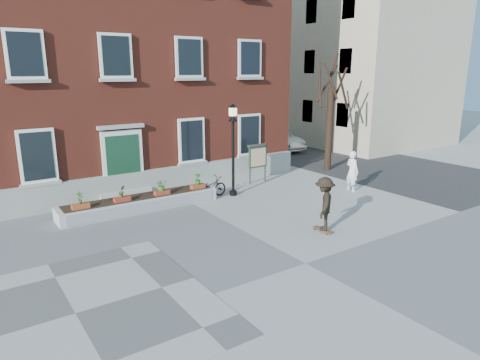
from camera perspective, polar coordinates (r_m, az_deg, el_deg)
ground at (r=12.37m, az=8.72°, el=-10.94°), size 100.00×100.00×0.00m
checker_patch at (r=10.64m, az=-21.10°, el=-16.28°), size 6.00×6.00×0.01m
bicycle at (r=18.09m, az=-4.14°, el=-1.02°), size 1.78×0.79×0.91m
parked_car at (r=29.21m, az=5.03°, el=5.44°), size 1.68×4.40×1.43m
bystander at (r=19.67m, az=14.73°, el=1.16°), size 0.48×0.69×1.81m
brick_building at (r=22.81m, az=-20.54°, el=16.18°), size 18.40×10.85×12.60m
planter_assembly at (r=17.05m, az=-13.05°, el=-2.86°), size 6.20×1.12×1.15m
bare_tree at (r=23.36m, az=11.90°, el=8.06°), size 1.83×1.83×6.16m
side_street at (r=37.97m, az=8.79°, el=16.95°), size 15.20×36.00×14.50m
lamp_post at (r=18.01m, az=-0.93°, el=5.74°), size 0.40×0.40×3.93m
notice_board at (r=20.39m, az=2.39°, el=3.11°), size 1.10×0.16×1.87m
skateboarder at (r=14.44m, az=11.16°, el=-3.14°), size 1.32×1.27×1.88m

